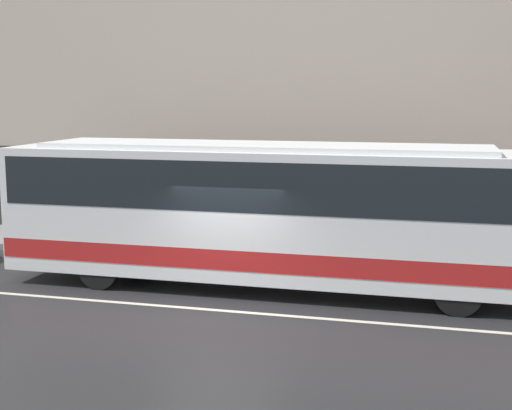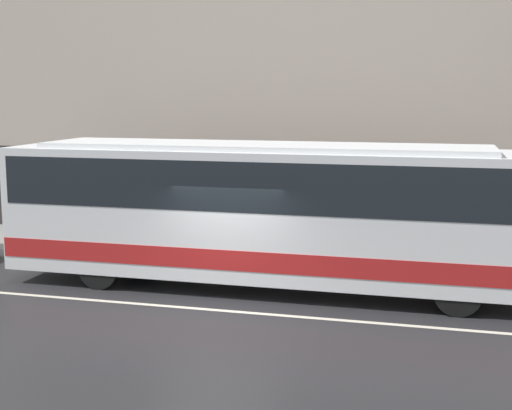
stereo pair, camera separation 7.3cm
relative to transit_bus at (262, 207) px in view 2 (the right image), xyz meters
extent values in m
plane|color=#262628|center=(-0.46, -2.03, -1.89)|extent=(60.00, 60.00, 0.00)
cube|color=gray|center=(-0.46, 3.34, -1.81)|extent=(60.00, 2.73, 0.17)
cube|color=#B7A899|center=(-0.46, 4.85, 4.91)|extent=(60.00, 0.30, 13.61)
cube|color=#2D2B28|center=(-0.46, 4.68, -0.49)|extent=(60.00, 0.06, 2.80)
cube|color=beige|center=(-0.46, -2.03, -1.89)|extent=(54.00, 0.14, 0.01)
cube|color=white|center=(-0.01, 0.00, -0.10)|extent=(12.02, 2.54, 2.89)
cube|color=#B21E1E|center=(-0.01, 0.00, -0.99)|extent=(11.96, 2.56, 0.45)
cube|color=black|center=(-0.01, 0.00, 0.62)|extent=(11.66, 2.56, 1.10)
cube|color=white|center=(-0.01, 0.00, 1.41)|extent=(10.22, 2.16, 0.12)
cylinder|color=black|center=(4.40, -1.11, -1.41)|extent=(0.96, 0.28, 0.96)
cylinder|color=black|center=(4.40, 1.11, -1.41)|extent=(0.96, 0.28, 0.96)
cylinder|color=black|center=(-3.62, -1.11, -1.41)|extent=(0.96, 0.28, 0.96)
cylinder|color=black|center=(-3.62, 1.11, -1.41)|extent=(0.96, 0.28, 0.96)
cylinder|color=#1E5933|center=(-3.91, 3.16, -0.97)|extent=(0.36, 0.36, 1.51)
sphere|color=tan|center=(-3.91, 3.16, -0.08)|extent=(0.28, 0.28, 0.28)
camera|label=1|loc=(3.94, -15.75, 2.62)|focal=50.00mm
camera|label=2|loc=(4.01, -15.74, 2.62)|focal=50.00mm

